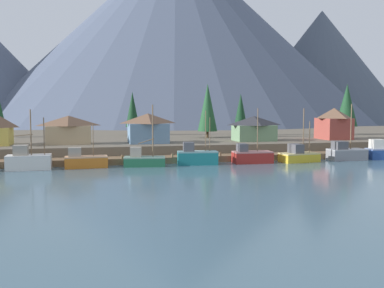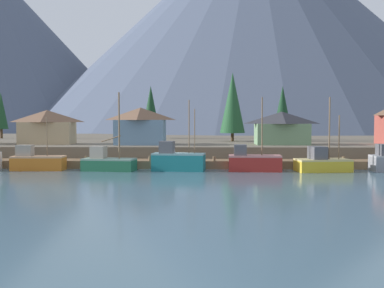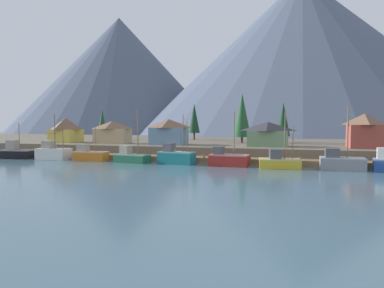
% 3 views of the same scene
% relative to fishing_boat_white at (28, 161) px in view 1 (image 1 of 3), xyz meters
% --- Properties ---
extents(ground_plane, '(400.00, 400.00, 1.00)m').
position_rel_fishing_boat_white_xyz_m(ground_plane, '(25.70, 21.78, -1.82)').
color(ground_plane, '#476675').
extents(dock, '(80.00, 4.00, 1.60)m').
position_rel_fishing_boat_white_xyz_m(dock, '(25.70, 3.77, -0.81)').
color(dock, brown).
rests_on(dock, ground_plane).
extents(shoreline_bank, '(400.00, 56.00, 2.50)m').
position_rel_fishing_boat_white_xyz_m(shoreline_bank, '(25.70, 33.78, -0.07)').
color(shoreline_bank, '#665B4C').
rests_on(shoreline_bank, ground_plane).
extents(mountain_central_peak, '(172.24, 172.24, 82.22)m').
position_rel_fishing_boat_white_xyz_m(mountain_central_peak, '(47.08, 131.85, 39.79)').
color(mountain_central_peak, '#4C566B').
rests_on(mountain_central_peak, ground_plane).
extents(mountain_east_peak, '(83.65, 83.65, 54.37)m').
position_rel_fishing_boat_white_xyz_m(mountain_east_peak, '(118.22, 131.94, 25.87)').
color(mountain_east_peak, '#475160').
rests_on(mountain_east_peak, ground_plane).
extents(fishing_boat_white, '(6.30, 3.24, 8.77)m').
position_rel_fishing_boat_white_xyz_m(fishing_boat_white, '(0.00, 0.00, 0.00)').
color(fishing_boat_white, silver).
rests_on(fishing_boat_white, ground_plane).
extents(fishing_boat_orange, '(6.32, 2.76, 6.46)m').
position_rel_fishing_boat_white_xyz_m(fishing_boat_orange, '(8.06, 0.26, -0.26)').
color(fishing_boat_orange, '#CC6B1E').
rests_on(fishing_boat_orange, ground_plane).
extents(fishing_boat_green, '(6.57, 3.55, 9.43)m').
position_rel_fishing_boat_white_xyz_m(fishing_boat_green, '(16.82, -0.12, -0.32)').
color(fishing_boat_green, '#1E5B3D').
rests_on(fishing_boat_green, ground_plane).
extents(fishing_boat_teal, '(6.52, 3.31, 8.52)m').
position_rel_fishing_boat_white_xyz_m(fishing_boat_teal, '(25.24, 0.00, -0.03)').
color(fishing_boat_teal, '#196B70').
rests_on(fishing_boat_teal, ground_plane).
extents(fishing_boat_red, '(6.39, 3.30, 8.85)m').
position_rel_fishing_boat_white_xyz_m(fishing_boat_red, '(34.39, -0.02, -0.20)').
color(fishing_boat_red, maroon).
rests_on(fishing_boat_red, ground_plane).
extents(fishing_boat_yellow, '(6.64, 4.04, 8.83)m').
position_rel_fishing_boat_white_xyz_m(fishing_boat_yellow, '(42.50, -0.44, -0.28)').
color(fishing_boat_yellow, gold).
rests_on(fishing_boat_yellow, ground_plane).
extents(fishing_boat_grey, '(6.27, 3.10, 9.56)m').
position_rel_fishing_boat_white_xyz_m(fishing_boat_grey, '(51.49, 0.08, -0.11)').
color(fishing_boat_grey, gray).
rests_on(fishing_boat_grey, ground_plane).
extents(fishing_boat_blue, '(6.59, 3.78, 8.06)m').
position_rel_fishing_boat_white_xyz_m(fishing_boat_blue, '(58.74, -0.24, -0.10)').
color(fishing_boat_blue, navy).
rests_on(fishing_boat_blue, ground_plane).
extents(house_tan, '(8.03, 4.42, 5.02)m').
position_rel_fishing_boat_white_xyz_m(house_tan, '(5.22, 13.44, 3.75)').
color(house_tan, tan).
rests_on(house_tan, shoreline_bank).
extents(house_green, '(7.92, 5.44, 4.78)m').
position_rel_fishing_boat_white_xyz_m(house_green, '(39.74, 13.13, 3.63)').
color(house_green, '#6B8E66').
rests_on(house_green, shoreline_bank).
extents(house_blue, '(7.36, 5.94, 5.37)m').
position_rel_fishing_boat_white_xyz_m(house_blue, '(19.19, 12.63, 3.93)').
color(house_blue, '#6689A8').
rests_on(house_blue, shoreline_bank).
extents(house_red, '(5.62, 6.64, 6.29)m').
position_rel_fishing_boat_white_xyz_m(house_red, '(56.92, 13.52, 4.40)').
color(house_red, '#9E4238').
rests_on(house_red, shoreline_bank).
extents(conifer_near_left, '(3.21, 3.21, 9.45)m').
position_rel_fishing_boat_white_xyz_m(conifer_near_left, '(42.10, 28.04, 6.65)').
color(conifer_near_left, '#4C3823').
rests_on(conifer_near_left, shoreline_bank).
extents(conifer_near_right, '(4.96, 4.96, 11.74)m').
position_rel_fishing_boat_white_xyz_m(conifer_near_right, '(67.13, 25.50, 8.02)').
color(conifer_near_right, '#4C3823').
rests_on(conifer_near_right, shoreline_bank).
extents(conifer_mid_right, '(4.14, 4.14, 11.37)m').
position_rel_fishing_boat_white_xyz_m(conifer_mid_right, '(33.12, 23.22, 7.55)').
color(conifer_mid_right, '#4C3823').
rests_on(conifer_mid_right, shoreline_bank).
extents(conifer_back_left, '(3.11, 3.11, 9.90)m').
position_rel_fishing_boat_white_xyz_m(conifer_back_left, '(18.38, 34.23, 7.06)').
color(conifer_back_left, '#4C3823').
rests_on(conifer_back_left, shoreline_bank).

